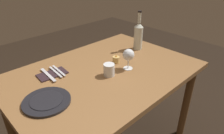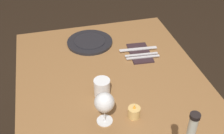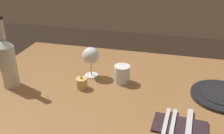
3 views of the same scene
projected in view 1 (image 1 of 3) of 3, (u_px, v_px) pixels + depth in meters
The scene contains 10 objects.
dining_table at pixel (104, 82), 1.44m from camera, with size 1.30×0.90×0.74m.
wine_glass_left at pixel (128, 55), 1.38m from camera, with size 0.08×0.08×0.15m.
wine_bottle at pixel (138, 35), 1.68m from camera, with size 0.07×0.07×0.32m.
water_tumbler at pixel (109, 70), 1.33m from camera, with size 0.07×0.07×0.08m.
votive_candle at pixel (116, 60), 1.50m from camera, with size 0.05×0.05×0.07m.
dinner_plate at pixel (47, 101), 1.09m from camera, with size 0.26×0.26×0.02m.
folded_napkin at pixel (52, 74), 1.35m from camera, with size 0.20×0.12×0.01m.
fork_inner at pixel (56, 72), 1.37m from camera, with size 0.03×0.18×0.00m.
fork_outer at pixel (59, 71), 1.38m from camera, with size 0.03×0.18×0.00m.
table_knife at pixel (48, 75), 1.33m from camera, with size 0.04×0.21×0.00m.
Camera 1 is at (0.80, 0.91, 1.43)m, focal length 32.46 mm.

